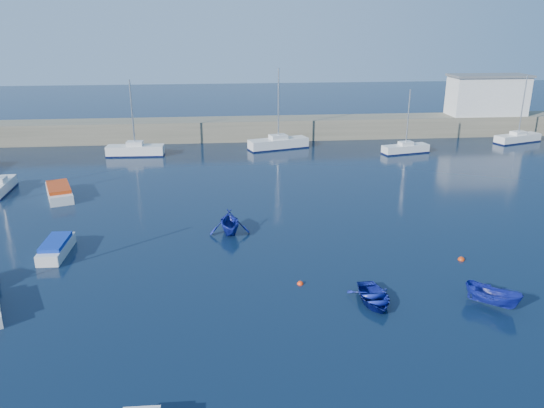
{
  "coord_description": "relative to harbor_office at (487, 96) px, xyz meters",
  "views": [
    {
      "loc": [
        -5.71,
        -22.3,
        14.7
      ],
      "look_at": [
        -1.99,
        15.14,
        1.6
      ],
      "focal_mm": 35.0,
      "sensor_mm": 36.0,
      "label": 1
    }
  ],
  "objects": [
    {
      "name": "ground",
      "position": [
        -30.0,
        -46.0,
        -5.1
      ],
      "size": [
        220.0,
        220.0,
        0.0
      ],
      "primitive_type": "plane",
      "color": "black",
      "rests_on": "ground"
    },
    {
      "name": "buoy_0",
      "position": [
        -31.29,
        -40.73,
        -5.1
      ],
      "size": [
        0.38,
        0.38,
        0.38
      ],
      "primitive_type": "sphere",
      "color": "#F5340C",
      "rests_on": "ground"
    },
    {
      "name": "sailboat_3",
      "position": [
        -55.48,
        -20.75,
        -4.54
      ],
      "size": [
        1.63,
        5.08,
        6.76
      ],
      "rotation": [
        0.0,
        0.0,
        0.04
      ],
      "color": "silver",
      "rests_on": "ground"
    },
    {
      "name": "dinghy_left",
      "position": [
        -35.24,
        -32.42,
        -4.21
      ],
      "size": [
        3.13,
        3.56,
        1.77
      ],
      "primitive_type": "imported",
      "rotation": [
        0.0,
        0.0,
        0.07
      ],
      "color": "navy",
      "rests_on": "ground"
    },
    {
      "name": "sailboat_6",
      "position": [
        -28.75,
        -6.05,
        -4.44
      ],
      "size": [
        7.48,
        4.05,
        9.48
      ],
      "rotation": [
        0.0,
        0.0,
        1.87
      ],
      "color": "silver",
      "rests_on": "ground"
    },
    {
      "name": "sailboat_7",
      "position": [
        -14.26,
        -9.8,
        -4.56
      ],
      "size": [
        5.75,
        2.76,
        7.33
      ],
      "rotation": [
        0.0,
        0.0,
        1.8
      ],
      "color": "silver",
      "rests_on": "ground"
    },
    {
      "name": "motorboat_2",
      "position": [
        -49.88,
        -22.62,
        -4.59
      ],
      "size": [
        3.57,
        5.63,
        1.1
      ],
      "rotation": [
        0.0,
        0.0,
        0.35
      ],
      "color": "silver",
      "rests_on": "ground"
    },
    {
      "name": "dinghy_center",
      "position": [
        -27.63,
        -43.29,
        -4.75
      ],
      "size": [
        2.52,
        3.44,
        0.69
      ],
      "primitive_type": "imported",
      "rotation": [
        0.0,
        0.0,
        0.04
      ],
      "color": "navy",
      "rests_on": "ground"
    },
    {
      "name": "dinghy_right",
      "position": [
        -21.35,
        -44.27,
        -4.51
      ],
      "size": [
        2.93,
        2.96,
        1.17
      ],
      "primitive_type": "imported",
      "rotation": [
        0.0,
        0.0,
        0.77
      ],
      "color": "navy",
      "rests_on": "ground"
    },
    {
      "name": "sailboat_8",
      "position": [
        1.83,
        -5.62,
        -4.54
      ],
      "size": [
        6.56,
        3.7,
        8.28
      ],
      "rotation": [
        0.0,
        0.0,
        1.9
      ],
      "color": "silver",
      "rests_on": "ground"
    },
    {
      "name": "harbor_office",
      "position": [
        0.0,
        0.0,
        0.0
      ],
      "size": [
        10.0,
        4.0,
        5.0
      ],
      "primitive_type": "cube",
      "color": "silver",
      "rests_on": "back_wall"
    },
    {
      "name": "buoy_3",
      "position": [
        -35.31,
        -31.01,
        -5.1
      ],
      "size": [
        0.42,
        0.42,
        0.42
      ],
      "primitive_type": "sphere",
      "color": "#F5340C",
      "rests_on": "ground"
    },
    {
      "name": "buoy_1",
      "position": [
        -20.42,
        -38.48,
        -5.1
      ],
      "size": [
        0.45,
        0.45,
        0.45
      ],
      "primitive_type": "sphere",
      "color": "#AF320D",
      "rests_on": "ground"
    },
    {
      "name": "back_wall",
      "position": [
        -30.0,
        0.0,
        -3.8
      ],
      "size": [
        96.0,
        4.5,
        2.6
      ],
      "primitive_type": "cube",
      "color": "#6D6753",
      "rests_on": "ground"
    },
    {
      "name": "sailboat_5",
      "position": [
        -45.4,
        -7.92,
        -4.44
      ],
      "size": [
        6.47,
        2.03,
        8.54
      ],
      "rotation": [
        0.0,
        0.0,
        1.53
      ],
      "color": "silver",
      "rests_on": "ground"
    },
    {
      "name": "motorboat_1",
      "position": [
        -46.74,
        -34.93,
        -4.63
      ],
      "size": [
        1.52,
        4.13,
        1.01
      ],
      "rotation": [
        0.0,
        0.0,
        -0.02
      ],
      "color": "silver",
      "rests_on": "ground"
    }
  ]
}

